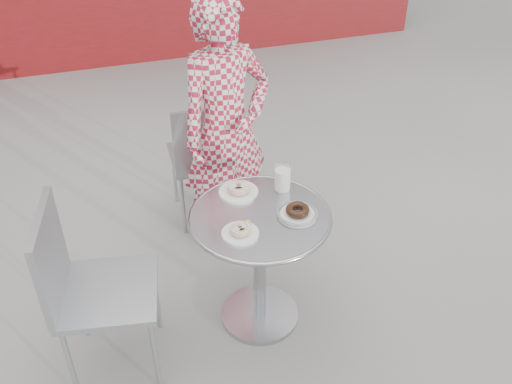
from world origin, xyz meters
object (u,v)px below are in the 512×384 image
object	(u,v)px
plate_far	(239,190)
milk_cup	(282,179)
chair_left	(111,320)
bistro_table	(260,242)
seated_person	(226,130)
plate_checker	(297,213)
chair_far	(206,180)
plate_near	(241,231)

from	to	relation	value
plate_far	milk_cup	size ratio (longest dim) A/B	1.44
chair_left	milk_cup	size ratio (longest dim) A/B	6.79
chair_left	milk_cup	distance (m)	1.05
bistro_table	seated_person	xyz separation A→B (m)	(0.03, 0.69, 0.25)
bistro_table	plate_checker	size ratio (longest dim) A/B	3.54
chair_left	plate_checker	distance (m)	1.00
plate_checker	milk_cup	size ratio (longest dim) A/B	1.43
chair_left	chair_far	bearing A→B (deg)	-24.23
plate_far	plate_near	distance (m)	0.31
plate_far	plate_checker	world-z (taller)	same
seated_person	plate_checker	xyz separation A→B (m)	(0.14, -0.75, -0.06)
seated_person	plate_near	distance (m)	0.81
seated_person	milk_cup	distance (m)	0.54
plate_far	plate_checker	bearing A→B (deg)	-50.48
plate_far	plate_near	world-z (taller)	plate_far
plate_near	chair_far	bearing A→B (deg)	85.70
plate_far	plate_near	bearing A→B (deg)	-104.90
plate_checker	bistro_table	bearing A→B (deg)	161.71
plate_checker	plate_near	bearing A→B (deg)	-170.53
chair_far	plate_checker	world-z (taller)	chair_far
bistro_table	chair_left	bearing A→B (deg)	-175.79
chair_far	plate_near	xyz separation A→B (m)	(-0.08, -1.07, 0.44)
bistro_table	plate_far	world-z (taller)	plate_far
chair_left	seated_person	world-z (taller)	seated_person
plate_near	plate_checker	size ratio (longest dim) A/B	0.87
bistro_table	milk_cup	world-z (taller)	milk_cup
bistro_table	plate_far	xyz separation A→B (m)	(-0.05, 0.20, 0.19)
plate_checker	plate_far	bearing A→B (deg)	129.52
chair_far	plate_far	xyz separation A→B (m)	(0.00, -0.76, 0.44)
bistro_table	seated_person	size ratio (longest dim) A/B	0.45
plate_near	milk_cup	size ratio (longest dim) A/B	1.25
bistro_table	plate_near	xyz separation A→B (m)	(-0.13, -0.10, 0.18)
bistro_table	chair_left	world-z (taller)	chair_left
chair_left	plate_near	xyz separation A→B (m)	(0.62, -0.05, 0.42)
chair_far	plate_checker	bearing A→B (deg)	104.36
chair_far	seated_person	size ratio (longest dim) A/B	0.56
bistro_table	chair_left	size ratio (longest dim) A/B	0.75
seated_person	plate_far	bearing A→B (deg)	-114.83
chair_far	plate_near	bearing A→B (deg)	88.41
seated_person	chair_far	bearing A→B (deg)	89.12
chair_far	seated_person	world-z (taller)	seated_person
seated_person	plate_far	xyz separation A→B (m)	(-0.07, -0.49, -0.06)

